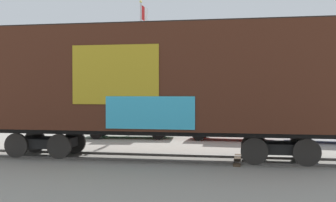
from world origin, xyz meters
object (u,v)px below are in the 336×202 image
at_px(freight_car, 157,81).
at_px(parked_car_blue, 329,125).
at_px(flagpole, 142,45).
at_px(parked_car_green, 128,122).
at_px(parked_car_red, 229,123).

height_order(freight_car, parked_car_blue, freight_car).
bearing_deg(freight_car, flagpole, 110.09).
distance_m(parked_car_green, parked_car_red, 5.36).
height_order(parked_car_green, parked_car_red, parked_car_red).
bearing_deg(parked_car_green, parked_car_blue, 1.89).
height_order(flagpole, parked_car_green, flagpole).
distance_m(flagpole, parked_car_green, 6.67).
relative_size(freight_car, parked_car_green, 2.80).
bearing_deg(parked_car_blue, flagpole, 157.85).
height_order(freight_car, parked_car_green, freight_car).
xyz_separation_m(parked_car_green, parked_car_blue, (10.17, 0.34, -0.01)).
height_order(freight_car, flagpole, flagpole).
bearing_deg(parked_car_red, flagpole, 143.64).
distance_m(flagpole, parked_car_blue, 12.61).
bearing_deg(flagpole, parked_car_blue, -22.15).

